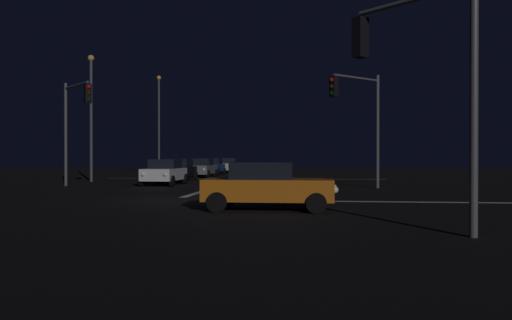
% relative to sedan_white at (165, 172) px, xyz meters
% --- Properties ---
extents(ground, '(120.00, 120.00, 0.10)m').
position_rel_sedan_white_xyz_m(ground, '(3.51, -10.62, -0.85)').
color(ground, black).
extents(stop_line_north, '(0.35, 14.86, 0.01)m').
position_rel_sedan_white_xyz_m(stop_line_north, '(3.51, -1.96, -0.80)').
color(stop_line_north, white).
rests_on(stop_line_north, ground).
extents(centre_line_ns, '(22.00, 0.15, 0.01)m').
position_rel_sedan_white_xyz_m(centre_line_ns, '(3.51, 9.64, -0.80)').
color(centre_line_ns, yellow).
rests_on(centre_line_ns, ground).
extents(crosswalk_bar_east, '(14.86, 0.40, 0.01)m').
position_rel_sedan_white_xyz_m(crosswalk_bar_east, '(12.26, -10.62, -0.80)').
color(crosswalk_bar_east, white).
rests_on(crosswalk_bar_east, ground).
extents(sedan_white, '(2.02, 4.33, 1.57)m').
position_rel_sedan_white_xyz_m(sedan_white, '(0.00, 0.00, 0.00)').
color(sedan_white, silver).
rests_on(sedan_white, ground).
extents(sedan_black, '(2.02, 4.33, 1.57)m').
position_rel_sedan_white_xyz_m(sedan_black, '(-0.55, 5.38, 0.00)').
color(sedan_black, black).
rests_on(sedan_black, ground).
extents(sedan_gray, '(2.02, 4.33, 1.57)m').
position_rel_sedan_white_xyz_m(sedan_gray, '(-0.20, 11.41, 0.00)').
color(sedan_gray, slate).
rests_on(sedan_gray, ground).
extents(sedan_blue, '(2.02, 4.33, 1.57)m').
position_rel_sedan_white_xyz_m(sedan_blue, '(-0.51, 17.52, 0.00)').
color(sedan_blue, navy).
rests_on(sedan_blue, ground).
extents(sedan_silver, '(2.02, 4.33, 1.57)m').
position_rel_sedan_white_xyz_m(sedan_silver, '(-0.04, 24.07, 0.00)').
color(sedan_silver, '#B7B7BC').
rests_on(sedan_silver, ground).
extents(sedan_orange_crossing, '(4.33, 2.02, 1.57)m').
position_rel_sedan_white_xyz_m(sedan_orange_crossing, '(7.59, -14.33, 0.00)').
color(sedan_orange_crossing, '#C66014').
rests_on(sedan_orange_crossing, ground).
extents(traffic_signal_se, '(2.56, 2.56, 5.80)m').
position_rel_sedan_white_xyz_m(traffic_signal_se, '(11.57, -18.68, 3.17)').
color(traffic_signal_se, '#4C4C51').
rests_on(traffic_signal_se, ground).
extents(traffic_signal_ne, '(2.81, 2.81, 6.24)m').
position_rel_sedan_white_xyz_m(traffic_signal_ne, '(11.49, -2.63, 3.47)').
color(traffic_signal_ne, '#4C4C51').
rests_on(traffic_signal_ne, ground).
extents(traffic_signal_nw, '(2.77, 2.77, 6.08)m').
position_rel_sedan_white_xyz_m(traffic_signal_nw, '(-4.49, -2.62, 3.36)').
color(traffic_signal_nw, '#4C4C51').
rests_on(traffic_signal_nw, ground).
extents(streetlamp_left_far, '(0.44, 0.44, 9.72)m').
position_rel_sedan_white_xyz_m(streetlamp_left_far, '(-6.25, 19.64, 4.76)').
color(streetlamp_left_far, '#424247').
rests_on(streetlamp_left_far, ground).
extents(streetlamp_left_near, '(0.44, 0.44, 8.74)m').
position_rel_sedan_white_xyz_m(streetlamp_left_near, '(-6.25, 3.64, 4.25)').
color(streetlamp_left_near, '#424247').
rests_on(streetlamp_left_near, ground).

